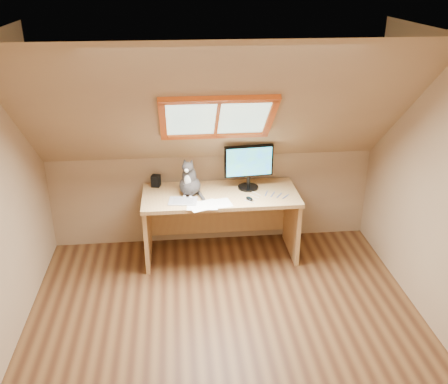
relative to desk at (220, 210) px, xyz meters
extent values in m
plane|color=brown|center=(-0.06, -1.45, -0.50)|extent=(3.50, 3.50, 0.00)
cube|color=tan|center=(-0.06, 0.30, 0.00)|extent=(3.50, 0.02, 1.00)
cube|color=silver|center=(-0.06, -2.22, 1.90)|extent=(3.50, 1.95, 0.02)
cube|color=tan|center=(-0.06, -0.47, 1.20)|extent=(3.50, 1.56, 1.41)
cube|color=#B2E0CC|center=(-0.06, -0.40, 1.13)|extent=(0.90, 0.53, 0.48)
cube|color=#CE5713|center=(-0.06, -0.40, 1.13)|extent=(1.02, 0.64, 0.59)
cube|color=tan|center=(0.00, -0.07, 0.20)|extent=(1.59, 0.70, 0.04)
cube|color=tan|center=(-0.77, -0.07, -0.16)|extent=(0.04, 0.63, 0.69)
cube|color=tan|center=(0.77, -0.07, -0.16)|extent=(0.04, 0.63, 0.69)
cube|color=tan|center=(0.00, 0.25, -0.16)|extent=(1.49, 0.03, 0.48)
cylinder|color=black|center=(0.30, 0.04, 0.23)|extent=(0.22, 0.22, 0.02)
cylinder|color=black|center=(0.30, 0.04, 0.30)|extent=(0.04, 0.04, 0.12)
cube|color=black|center=(0.30, 0.04, 0.53)|extent=(0.51, 0.08, 0.33)
cube|color=#1238BC|center=(0.30, 0.01, 0.53)|extent=(0.47, 0.05, 0.29)
ellipsoid|color=#393533|center=(-0.31, -0.05, 0.32)|extent=(0.28, 0.31, 0.19)
ellipsoid|color=#393533|center=(-0.31, -0.06, 0.43)|extent=(0.18, 0.18, 0.20)
ellipsoid|color=silver|center=(-0.33, -0.12, 0.41)|extent=(0.08, 0.06, 0.12)
ellipsoid|color=#393533|center=(-0.33, -0.11, 0.54)|extent=(0.14, 0.13, 0.11)
sphere|color=silver|center=(-0.34, -0.15, 0.52)|extent=(0.04, 0.04, 0.04)
cone|color=#393533|center=(-0.36, -0.08, 0.59)|extent=(0.06, 0.06, 0.07)
cone|color=#393533|center=(-0.29, -0.10, 0.59)|extent=(0.06, 0.06, 0.07)
cube|color=black|center=(-0.66, 0.18, 0.28)|extent=(0.11, 0.11, 0.12)
cube|color=#B2B2B7|center=(-0.39, -0.23, 0.23)|extent=(0.30, 0.23, 0.01)
ellipsoid|color=black|center=(0.27, -0.26, 0.24)|extent=(0.09, 0.11, 0.03)
cube|color=white|center=(-0.15, -0.33, 0.22)|extent=(0.33, 0.27, 0.00)
cube|color=white|center=(-0.15, -0.33, 0.23)|extent=(0.32, 0.24, 0.00)
cube|color=white|center=(-0.15, -0.33, 0.23)|extent=(0.35, 0.30, 0.00)
camera|label=1|loc=(-0.43, -4.69, 2.34)|focal=40.00mm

